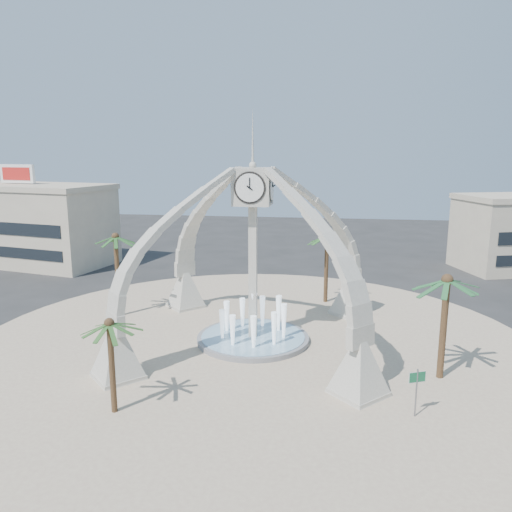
# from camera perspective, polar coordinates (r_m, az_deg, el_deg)

# --- Properties ---
(ground) EXTENTS (140.00, 140.00, 0.00)m
(ground) POSITION_cam_1_polar(r_m,az_deg,el_deg) (36.28, -0.35, -9.74)
(ground) COLOR #282828
(ground) RESTS_ON ground
(plaza) EXTENTS (40.00, 40.00, 0.06)m
(plaza) POSITION_cam_1_polar(r_m,az_deg,el_deg) (36.27, -0.35, -9.69)
(plaza) COLOR #C7B594
(plaza) RESTS_ON ground
(clock_tower) EXTENTS (17.94, 17.94, 16.30)m
(clock_tower) POSITION_cam_1_polar(r_m,az_deg,el_deg) (34.44, -0.36, 0.36)
(clock_tower) COLOR beige
(clock_tower) RESTS_ON ground
(fountain) EXTENTS (8.00, 8.00, 3.62)m
(fountain) POSITION_cam_1_polar(r_m,az_deg,el_deg) (36.18, -0.35, -9.31)
(fountain) COLOR gray
(fountain) RESTS_ON ground
(building_nw) EXTENTS (23.75, 13.73, 11.90)m
(building_nw) POSITION_cam_1_polar(r_m,az_deg,el_deg) (67.27, -25.16, 3.42)
(building_nw) COLOR beige
(building_nw) RESTS_ON ground
(palm_east) EXTENTS (5.54, 5.54, 6.90)m
(palm_east) POSITION_cam_1_polar(r_m,az_deg,el_deg) (30.82, 21.01, -2.72)
(palm_east) COLOR brown
(palm_east) RESTS_ON ground
(palm_west) EXTENTS (4.44, 4.44, 7.41)m
(palm_west) POSITION_cam_1_polar(r_m,az_deg,el_deg) (41.53, -15.77, 1.99)
(palm_west) COLOR brown
(palm_west) RESTS_ON ground
(palm_north) EXTENTS (4.34, 4.34, 6.83)m
(palm_north) POSITION_cam_1_polar(r_m,az_deg,el_deg) (44.37, 8.14, 2.19)
(palm_north) COLOR brown
(palm_north) RESTS_ON ground
(palm_south) EXTENTS (4.21, 4.21, 5.51)m
(palm_south) POSITION_cam_1_polar(r_m,az_deg,el_deg) (26.32, -16.42, -7.53)
(palm_south) COLOR brown
(palm_south) RESTS_ON ground
(street_sign) EXTENTS (0.90, 0.40, 2.63)m
(street_sign) POSITION_cam_1_polar(r_m,az_deg,el_deg) (27.20, 17.91, -13.66)
(street_sign) COLOR slate
(street_sign) RESTS_ON ground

